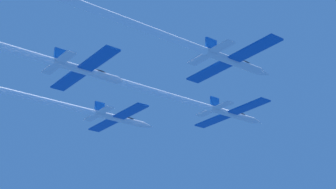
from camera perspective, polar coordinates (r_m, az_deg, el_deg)
The scene contains 3 objects.
jet_lead at distance 71.53m, azimuth -2.03°, elevation 0.48°, with size 15.39×54.01×2.55m.
jet_left_wing at distance 76.36m, azimuth -15.03°, elevation -0.39°, with size 15.39×50.96×2.55m.
jet_right_wing at distance 55.79m, azimuth -3.71°, elevation 7.91°, with size 15.39×51.28×2.55m.
Camera 1 is at (53.28, -54.01, -28.05)m, focal length 53.53 mm.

